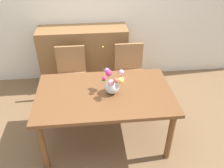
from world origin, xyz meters
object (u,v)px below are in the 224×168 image
dining_table (105,99)px  chair_right (129,70)px  flower_vase (113,84)px  chair_left (71,73)px  dresser (84,57)px

dining_table → chair_right: 0.93m
chair_right → flower_vase: flower_vase is taller
chair_left → dresser: (0.18, 0.52, -0.02)m
chair_left → flower_vase: (0.52, -0.82, 0.33)m
chair_right → chair_left: bearing=0.0°
chair_left → chair_right: (0.86, 0.00, 0.00)m
flower_vase → chair_left: bearing=122.4°
chair_left → chair_right: bearing=-180.0°
dining_table → chair_right: size_ratio=1.75×
dining_table → chair_left: chair_left is taller
dresser → flower_vase: 1.42m
chair_right → dresser: bearing=-37.4°
dining_table → flower_vase: (0.09, -0.01, 0.21)m
dining_table → chair_right: chair_right is taller
chair_left → flower_vase: 1.03m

